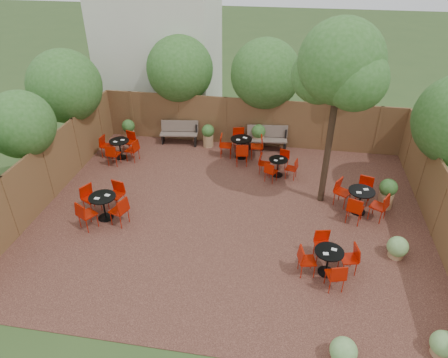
# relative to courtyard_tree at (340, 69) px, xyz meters

# --- Properties ---
(ground) EXTENTS (80.00, 80.00, 0.00)m
(ground) POSITION_rel_courtyard_tree_xyz_m (-2.80, -1.30, -4.40)
(ground) COLOR #354F23
(ground) RESTS_ON ground
(courtyard_paving) EXTENTS (12.00, 10.00, 0.02)m
(courtyard_paving) POSITION_rel_courtyard_tree_xyz_m (-2.80, -1.30, -4.39)
(courtyard_paving) COLOR #371D16
(courtyard_paving) RESTS_ON ground
(fence_back) EXTENTS (12.00, 0.08, 2.00)m
(fence_back) POSITION_rel_courtyard_tree_xyz_m (-2.80, 3.70, -3.40)
(fence_back) COLOR brown
(fence_back) RESTS_ON ground
(fence_left) EXTENTS (0.08, 10.00, 2.00)m
(fence_left) POSITION_rel_courtyard_tree_xyz_m (-8.80, -1.30, -3.40)
(fence_left) COLOR brown
(fence_left) RESTS_ON ground
(fence_right) EXTENTS (0.08, 10.00, 2.00)m
(fence_right) POSITION_rel_courtyard_tree_xyz_m (3.20, -1.30, -3.40)
(fence_right) COLOR brown
(fence_right) RESTS_ON ground
(neighbour_building) EXTENTS (5.00, 4.00, 8.00)m
(neighbour_building) POSITION_rel_courtyard_tree_xyz_m (-7.30, 6.70, -0.40)
(neighbour_building) COLOR beige
(neighbour_building) RESTS_ON ground
(overhang_foliage) EXTENTS (15.93, 10.50, 2.78)m
(overhang_foliage) POSITION_rel_courtyard_tree_xyz_m (-3.53, 2.29, -1.62)
(overhang_foliage) COLOR #2B5B1D
(overhang_foliage) RESTS_ON ground
(courtyard_tree) EXTENTS (2.61, 2.51, 5.77)m
(courtyard_tree) POSITION_rel_courtyard_tree_xyz_m (0.00, 0.00, 0.00)
(courtyard_tree) COLOR black
(courtyard_tree) RESTS_ON courtyard_paving
(park_bench_left) EXTENTS (1.59, 0.68, 0.95)m
(park_bench_left) POSITION_rel_courtyard_tree_xyz_m (-5.68, 3.33, -3.89)
(park_bench_left) COLOR brown
(park_bench_left) RESTS_ON courtyard_paving
(park_bench_right) EXTENTS (1.66, 0.70, 1.00)m
(park_bench_right) POSITION_rel_courtyard_tree_xyz_m (-2.06, 3.34, -3.87)
(park_bench_right) COLOR brown
(park_bench_right) RESTS_ON courtyard_paving
(bistro_tables) EXTENTS (10.38, 7.51, 0.93)m
(bistro_tables) POSITION_rel_courtyard_tree_xyz_m (-3.01, -0.11, -3.93)
(bistro_tables) COLOR black
(bistro_tables) RESTS_ON courtyard_paving
(planters) EXTENTS (10.35, 4.01, 1.03)m
(planters) POSITION_rel_courtyard_tree_xyz_m (-2.91, 2.37, -3.84)
(planters) COLOR #9E764F
(planters) RESTS_ON courtyard_paving
(low_shrubs) EXTENTS (2.63, 4.09, 0.61)m
(low_shrubs) POSITION_rel_courtyard_tree_xyz_m (1.48, -4.57, -4.09)
(low_shrubs) COLOR #9E764F
(low_shrubs) RESTS_ON courtyard_paving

